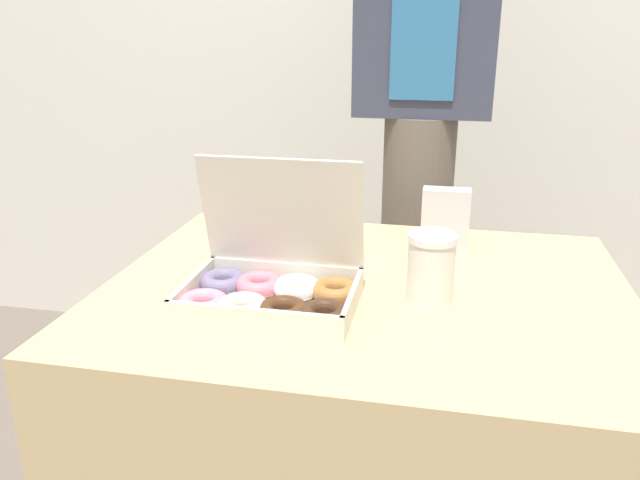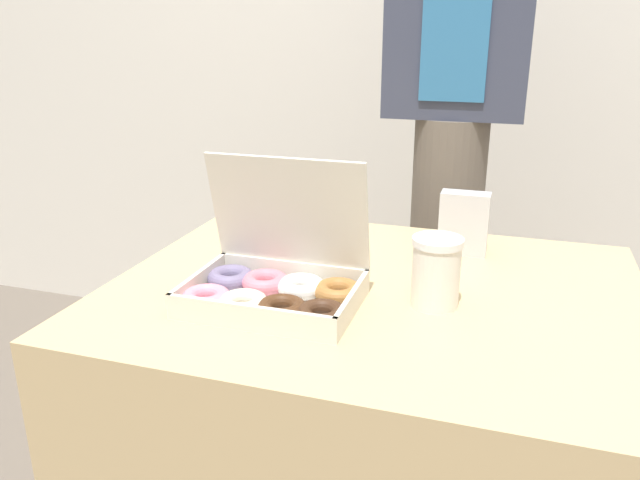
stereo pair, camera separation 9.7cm
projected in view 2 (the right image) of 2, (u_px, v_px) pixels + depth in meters
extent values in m
cube|color=tan|center=(368.00, 461.00, 1.24)|extent=(0.93, 0.74, 0.75)
cube|color=silver|center=(273.00, 304.00, 1.04)|extent=(0.28, 0.20, 0.01)
cube|color=silver|center=(199.00, 282.00, 1.08)|extent=(0.01, 0.20, 0.04)
cube|color=silver|center=(352.00, 302.00, 1.00)|extent=(0.01, 0.20, 0.04)
cube|color=silver|center=(249.00, 316.00, 0.95)|extent=(0.28, 0.01, 0.04)
cube|color=silver|center=(293.00, 271.00, 1.12)|extent=(0.28, 0.01, 0.04)
cube|color=silver|center=(288.00, 212.00, 1.07)|extent=(0.28, 0.05, 0.20)
torus|color=pink|center=(206.00, 298.00, 1.03)|extent=(0.12, 0.12, 0.03)
torus|color=slate|center=(231.00, 277.00, 1.11)|extent=(0.09, 0.09, 0.03)
torus|color=silver|center=(243.00, 303.00, 1.01)|extent=(0.10, 0.10, 0.03)
torus|color=pink|center=(265.00, 282.00, 1.09)|extent=(0.09, 0.09, 0.03)
torus|color=#4C2D19|center=(281.00, 309.00, 0.99)|extent=(0.12, 0.12, 0.03)
torus|color=white|center=(301.00, 287.00, 1.07)|extent=(0.11, 0.11, 0.03)
torus|color=#422819|center=(321.00, 314.00, 0.97)|extent=(0.11, 0.11, 0.03)
torus|color=#A87038|center=(338.00, 291.00, 1.05)|extent=(0.10, 0.10, 0.03)
cylinder|color=silver|center=(436.00, 275.00, 1.03)|extent=(0.08, 0.08, 0.11)
cylinder|color=white|center=(438.00, 241.00, 1.01)|extent=(0.08, 0.08, 0.01)
cube|color=silver|center=(464.00, 223.00, 1.26)|extent=(0.10, 0.05, 0.13)
cylinder|color=#665B51|center=(441.00, 289.00, 1.78)|extent=(0.19, 0.19, 0.97)
cube|color=teal|center=(456.00, 17.00, 1.46)|extent=(0.16, 0.01, 0.39)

